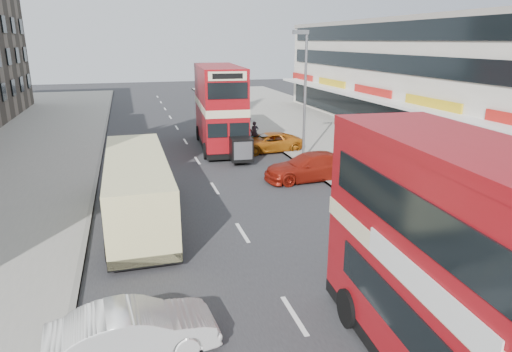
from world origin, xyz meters
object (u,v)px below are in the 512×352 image
object	(u,v)px
car_left_front	(134,332)
pedestrian_near	(354,153)
street_lamp	(304,86)
bus_main	(467,277)
coach	(138,186)
car_right_a	(310,167)
cyclist	(255,139)
car_right_b	(268,142)
bus_second	(220,107)
car_right_c	(232,116)

from	to	relation	value
car_left_front	pedestrian_near	size ratio (longest dim) A/B	2.32
street_lamp	bus_main	distance (m)	20.16
bus_main	coach	distance (m)	13.84
car_left_front	car_right_a	bearing A→B (deg)	-43.94
car_right_a	car_left_front	bearing A→B (deg)	-40.07
car_right_a	pedestrian_near	world-z (taller)	pedestrian_near
pedestrian_near	cyclist	xyz separation A→B (m)	(-4.17, 7.13, -0.40)
car_left_front	car_right_b	bearing A→B (deg)	-31.99
bus_main	car_left_front	distance (m)	7.78
bus_second	coach	world-z (taller)	bus_second
street_lamp	bus_second	size ratio (longest dim) A/B	0.78
car_right_c	cyclist	size ratio (longest dim) A/B	1.86
bus_main	car_right_b	bearing A→B (deg)	-93.23
street_lamp	car_right_b	xyz separation A→B (m)	(-1.33, 3.11, -4.13)
car_right_c	pedestrian_near	bearing A→B (deg)	16.42
street_lamp	coach	size ratio (longest dim) A/B	0.82
car_right_a	car_right_c	world-z (taller)	car_right_a
car_right_c	car_right_a	bearing A→B (deg)	5.96
street_lamp	coach	bearing A→B (deg)	-144.78
car_right_c	bus_main	bearing A→B (deg)	0.80
car_right_a	cyclist	world-z (taller)	cyclist
bus_main	cyclist	distance (m)	24.27
bus_second	car_left_front	size ratio (longest dim) A/B	2.53
car_right_b	bus_second	bearing A→B (deg)	-130.36
bus_main	cyclist	size ratio (longest dim) A/B	5.12
coach	street_lamp	bearing A→B (deg)	34.90
car_right_a	cyclist	size ratio (longest dim) A/B	2.69
street_lamp	cyclist	bearing A→B (deg)	113.57
car_left_front	bus_second	bearing A→B (deg)	-22.84
bus_main	car_right_c	world-z (taller)	bus_main
street_lamp	cyclist	distance (m)	6.37
bus_main	cyclist	world-z (taller)	bus_main
coach	pedestrian_near	bearing A→B (deg)	19.96
pedestrian_near	bus_second	bearing A→B (deg)	-53.90
bus_main	car_right_a	distance (m)	16.16
street_lamp	cyclist	xyz separation A→B (m)	(-1.93, 4.43, -4.14)
bus_main	coach	size ratio (longest dim) A/B	1.01
car_right_b	cyclist	world-z (taller)	cyclist
car_right_c	coach	bearing A→B (deg)	-16.68
street_lamp	car_left_front	distance (m)	20.21
car_left_front	cyclist	distance (m)	22.78
car_right_b	car_right_c	bearing A→B (deg)	175.63
car_right_b	cyclist	distance (m)	1.45
coach	car_right_a	distance (m)	10.07
coach	pedestrian_near	distance (m)	13.57
street_lamp	pedestrian_near	world-z (taller)	street_lamp
bus_second	pedestrian_near	xyz separation A→B (m)	(6.53, -8.01, -1.93)
street_lamp	car_left_front	xyz separation A→B (m)	(-10.92, -16.50, -4.11)
bus_second	car_right_a	bearing A→B (deg)	113.57
street_lamp	car_left_front	world-z (taller)	street_lamp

